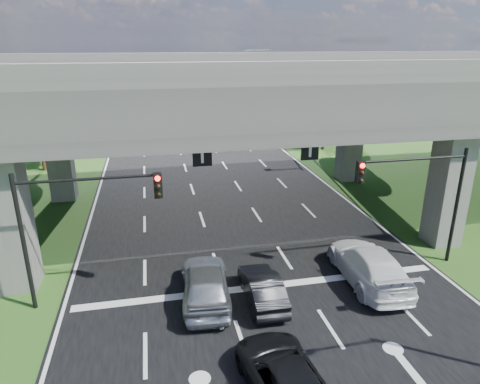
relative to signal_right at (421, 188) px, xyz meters
name	(u,v)px	position (x,y,z in m)	size (l,w,h in m)	color
ground	(287,335)	(-7.82, -3.94, -4.19)	(160.00, 160.00, 0.00)	#2C4C18
road	(236,230)	(-7.82, 6.06, -4.17)	(18.00, 120.00, 0.03)	black
overpass	(229,93)	(-7.82, 8.06, 3.73)	(80.00, 15.00, 10.00)	#3A3735
signal_right	(421,188)	(0.00, 0.00, 0.00)	(5.76, 0.54, 6.00)	black
signal_left	(76,214)	(-15.65, 0.00, 0.00)	(5.76, 0.54, 6.00)	black
streetlight_far	(314,99)	(2.27, 20.06, 1.66)	(3.38, 0.25, 10.00)	gray
streetlight_beyond	(267,83)	(2.27, 36.06, 1.66)	(3.38, 0.25, 10.00)	gray
tree_left_near	(37,115)	(-21.78, 22.06, 0.63)	(4.50, 4.50, 7.80)	black
tree_left_mid	(25,110)	(-24.78, 30.06, -0.01)	(3.91, 3.90, 6.76)	black
tree_left_far	(76,91)	(-20.78, 38.06, 0.95)	(4.80, 4.80, 8.32)	black
tree_right_near	(326,106)	(5.22, 24.06, 0.31)	(4.20, 4.20, 7.28)	black
tree_right_mid	(323,99)	(8.22, 32.06, -0.01)	(3.91, 3.90, 6.76)	black
tree_right_far	(273,87)	(4.22, 40.06, 0.63)	(4.50, 4.50, 7.80)	black
car_silver	(206,283)	(-10.58, -0.94, -3.30)	(2.03, 5.05, 1.72)	#B1B5B9
car_dark	(262,288)	(-8.20, -1.54, -3.49)	(1.42, 4.06, 1.34)	black
car_white	(369,265)	(-2.87, -0.94, -3.31)	(2.38, 5.84, 1.70)	white
car_trailing	(285,377)	(-8.82, -6.76, -3.48)	(2.24, 4.85, 1.35)	black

